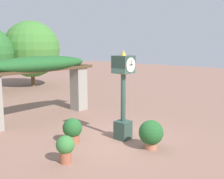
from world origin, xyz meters
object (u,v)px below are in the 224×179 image
at_px(potted_plant_far_left, 151,133).
at_px(potted_plant_near_right, 72,130).
at_px(pedestal_clock, 123,92).
at_px(potted_plant_near_left, 65,147).

bearing_deg(potted_plant_far_left, potted_plant_near_right, 117.42).
xyz_separation_m(pedestal_clock, potted_plant_near_left, (-2.61, 0.03, -1.23)).
relative_size(potted_plant_near_left, potted_plant_near_right, 0.94).
bearing_deg(potted_plant_near_right, pedestal_clock, -38.21).
xyz_separation_m(potted_plant_near_left, potted_plant_far_left, (2.44, -1.28, 0.05)).
distance_m(potted_plant_near_right, potted_plant_far_left, 2.63).
bearing_deg(potted_plant_near_left, pedestal_clock, -0.72).
bearing_deg(potted_plant_far_left, pedestal_clock, 82.24).
xyz_separation_m(potted_plant_near_right, potted_plant_far_left, (1.21, -2.33, 0.06)).
relative_size(pedestal_clock, potted_plant_far_left, 3.34).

